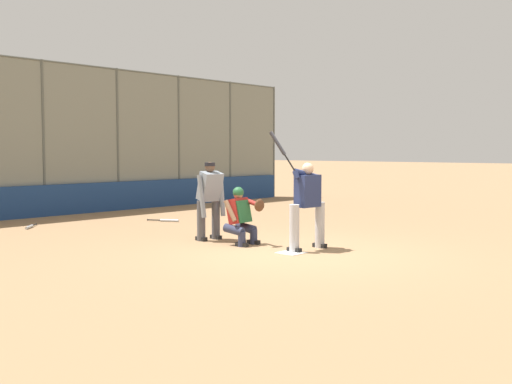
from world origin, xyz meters
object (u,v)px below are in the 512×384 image
catcher_behind_plate (242,215)px  spare_bat_near_backstop (167,220)px  spare_bat_first_base_side (30,227)px  batter_at_plate (307,203)px  umpire_home (210,198)px

catcher_behind_plate → spare_bat_near_backstop: catcher_behind_plate is taller
spare_bat_near_backstop → spare_bat_first_base_side: size_ratio=1.29×
spare_bat_near_backstop → spare_bat_first_base_side: (3.04, -1.38, 0.00)m
batter_at_plate → catcher_behind_plate: (0.39, -1.32, -0.30)m
spare_bat_near_backstop → batter_at_plate: bearing=-39.8°
spare_bat_near_backstop → catcher_behind_plate: bearing=-48.2°
catcher_behind_plate → spare_bat_near_backstop: bearing=-116.3°
batter_at_plate → umpire_home: bearing=-77.1°
catcher_behind_plate → umpire_home: 0.94m
batter_at_plate → spare_bat_first_base_side: 7.13m
spare_bat_near_backstop → spare_bat_first_base_side: same height
batter_at_plate → catcher_behind_plate: bearing=-70.9°
batter_at_plate → spare_bat_near_backstop: (-1.03, -5.41, -0.85)m
umpire_home → spare_bat_first_base_side: size_ratio=2.63×
umpire_home → batter_at_plate: bearing=105.9°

